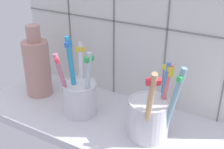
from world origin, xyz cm
name	(u,v)px	position (x,y,z in cm)	size (l,w,h in cm)	color
counter_slab	(114,124)	(0.00, 0.00, 1.00)	(64.00, 22.00, 2.00)	silver
tile_wall_back	(142,15)	(0.00, 12.00, 22.50)	(64.00, 2.20, 45.00)	silver
toothbrush_cup_left	(79,95)	(-8.26, -0.93, 6.52)	(8.02, 9.54, 17.89)	silver
toothbrush_cup_right	(150,116)	(8.49, -0.94, 6.61)	(10.62, 11.66, 17.43)	silver
ceramic_vase	(37,66)	(-22.20, 1.15, 9.47)	(6.31, 6.31, 17.60)	tan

